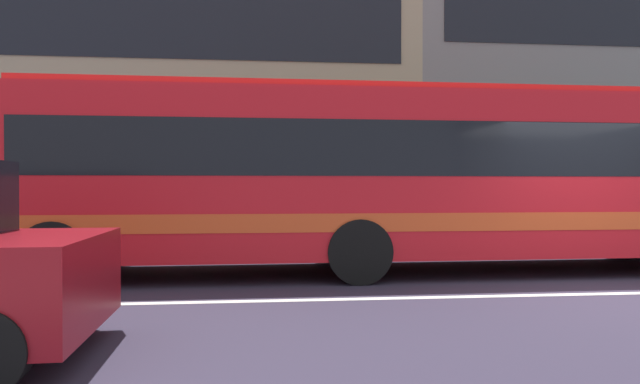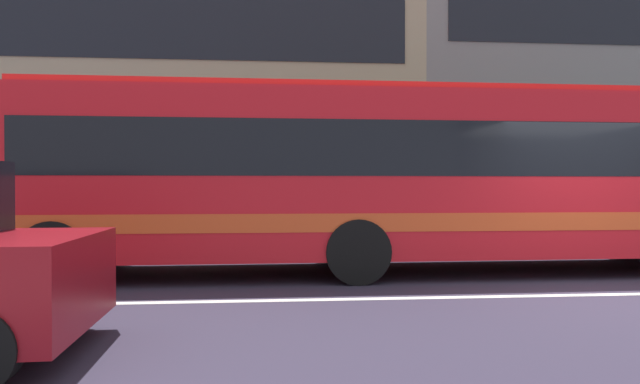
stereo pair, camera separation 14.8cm
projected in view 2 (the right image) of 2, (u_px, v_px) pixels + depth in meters
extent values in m
plane|color=#322C3F|center=(621.00, 295.00, 7.58)|extent=(160.00, 160.00, 0.00)
cube|color=silver|center=(621.00, 294.00, 7.58)|extent=(60.00, 0.16, 0.01)
cube|color=#1C5524|center=(606.00, 227.00, 13.66)|extent=(18.81, 1.10, 0.97)
cube|color=tan|center=(173.00, 83.00, 22.32)|extent=(18.10, 10.59, 11.41)
cube|color=black|center=(141.00, 22.00, 17.02)|extent=(16.65, 0.04, 2.28)
cube|color=gray|center=(596.00, 71.00, 23.88)|extent=(18.10, 10.59, 13.02)
cube|color=red|center=(392.00, 176.00, 9.57)|extent=(12.50, 2.62, 2.66)
cube|color=black|center=(392.00, 153.00, 9.57)|extent=(11.75, 2.63, 0.85)
cube|color=#DF4E21|center=(391.00, 218.00, 9.58)|extent=(12.25, 2.64, 0.28)
cube|color=red|center=(392.00, 96.00, 9.56)|extent=(12.00, 2.22, 0.12)
cylinder|color=black|center=(630.00, 235.00, 11.23)|extent=(1.00, 0.29, 1.00)
cylinder|color=black|center=(338.00, 238.00, 10.65)|extent=(1.00, 0.29, 1.00)
cylinder|color=black|center=(358.00, 252.00, 8.36)|extent=(1.00, 0.29, 1.00)
cylinder|color=black|center=(102.00, 240.00, 10.22)|extent=(1.00, 0.29, 1.00)
cylinder|color=black|center=(54.00, 255.00, 7.94)|extent=(1.00, 0.29, 1.00)
cylinder|color=black|center=(59.00, 301.00, 5.64)|extent=(0.65, 0.24, 0.64)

